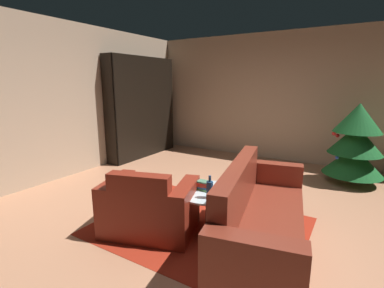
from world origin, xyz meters
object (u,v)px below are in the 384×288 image
object	(u,v)px
armchair_red	(149,209)
decorated_tree	(355,143)
couch_red	(260,224)
book_stack_on_table	(204,186)
bookshelf_unit	(146,108)
coffee_table	(207,194)
bottle_on_table	(210,189)

from	to	relation	value
armchair_red	decorated_tree	bearing A→B (deg)	57.80
couch_red	book_stack_on_table	world-z (taller)	couch_red
bookshelf_unit	couch_red	xyz separation A→B (m)	(3.57, -2.51, -0.80)
armchair_red	couch_red	size ratio (longest dim) A/B	0.55
decorated_tree	armchair_red	bearing A→B (deg)	-122.20
couch_red	coffee_table	bearing A→B (deg)	168.27
couch_red	bottle_on_table	xyz separation A→B (m)	(-0.56, -0.02, 0.26)
armchair_red	bottle_on_table	bearing A→B (deg)	20.22
armchair_red	couch_red	world-z (taller)	couch_red
couch_red	bottle_on_table	bearing A→B (deg)	-177.61
book_stack_on_table	bottle_on_table	size ratio (longest dim) A/B	0.92
coffee_table	decorated_tree	world-z (taller)	decorated_tree
bookshelf_unit	decorated_tree	xyz separation A→B (m)	(4.28, 0.28, -0.40)
book_stack_on_table	bookshelf_unit	bearing A→B (deg)	140.38
armchair_red	book_stack_on_table	size ratio (longest dim) A/B	5.08
coffee_table	bookshelf_unit	bearing A→B (deg)	140.70
bottle_on_table	armchair_red	bearing A→B (deg)	-159.78
bookshelf_unit	decorated_tree	distance (m)	4.31
couch_red	decorated_tree	bearing A→B (deg)	75.71
couch_red	book_stack_on_table	xyz separation A→B (m)	(-0.73, 0.16, 0.21)
bookshelf_unit	book_stack_on_table	distance (m)	3.74
bookshelf_unit	book_stack_on_table	size ratio (longest dim) A/B	9.65
couch_red	bottle_on_table	size ratio (longest dim) A/B	8.50
bottle_on_table	decorated_tree	world-z (taller)	decorated_tree
bookshelf_unit	decorated_tree	bearing A→B (deg)	3.76
coffee_table	bottle_on_table	xyz separation A→B (m)	(0.11, -0.16, 0.14)
bookshelf_unit	book_stack_on_table	world-z (taller)	bookshelf_unit
bottle_on_table	decorated_tree	bearing A→B (deg)	65.66
decorated_tree	bookshelf_unit	bearing A→B (deg)	-176.24
book_stack_on_table	armchair_red	bearing A→B (deg)	-139.01
coffee_table	book_stack_on_table	world-z (taller)	book_stack_on_table
couch_red	bottle_on_table	distance (m)	0.62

